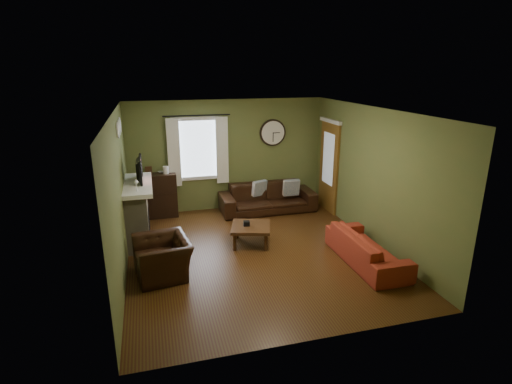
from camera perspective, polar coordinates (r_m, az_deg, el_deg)
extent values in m
cube|color=#3F230D|center=(7.51, 0.06, -8.62)|extent=(4.60, 5.20, 0.00)
cube|color=white|center=(6.78, 0.07, 11.53)|extent=(4.60, 5.20, 0.00)
cube|color=#5A6531|center=(6.83, -18.90, -0.54)|extent=(0.00, 5.20, 2.60)
cube|color=#5A6531|center=(7.93, 16.32, 2.13)|extent=(0.00, 5.20, 2.60)
cube|color=#5A6531|center=(9.49, -4.08, 5.23)|extent=(4.60, 0.00, 2.60)
cube|color=#5A6531|center=(4.73, 8.44, -7.71)|extent=(4.60, 0.00, 2.60)
cube|color=gray|center=(8.14, -16.58, -3.05)|extent=(0.40, 1.40, 1.10)
cube|color=black|center=(8.22, -15.10, -4.58)|extent=(0.04, 0.60, 0.55)
cube|color=white|center=(7.96, -16.72, 0.95)|extent=(0.58, 1.60, 0.08)
imported|color=black|center=(8.05, -16.70, 2.72)|extent=(0.08, 0.60, 0.35)
cube|color=#994C3F|center=(8.04, -16.16, 3.15)|extent=(0.02, 0.62, 0.36)
cylinder|color=white|center=(7.40, -19.15, 8.35)|extent=(0.28, 0.28, 0.03)
cylinder|color=white|center=(7.75, -19.00, 8.73)|extent=(0.28, 0.28, 0.03)
cylinder|color=white|center=(8.09, -18.87, 9.07)|extent=(0.28, 0.28, 0.03)
cylinder|color=black|center=(9.11, -8.46, 10.77)|extent=(0.03, 0.03, 1.50)
cube|color=white|center=(9.19, -11.65, 5.47)|extent=(0.28, 0.04, 1.55)
cube|color=white|center=(9.32, -4.86, 5.93)|extent=(0.28, 0.04, 1.55)
cube|color=brown|center=(9.55, 10.36, 3.53)|extent=(0.05, 0.90, 2.10)
imported|color=#3C2312|center=(9.40, -13.87, 2.51)|extent=(0.23, 0.26, 0.02)
imported|color=black|center=(9.49, 1.65, -0.82)|extent=(2.24, 0.87, 0.65)
cube|color=#8C949F|center=(9.55, 5.05, 0.63)|extent=(0.39, 0.13, 0.39)
cube|color=#8C949F|center=(9.47, 0.49, 0.56)|extent=(0.38, 0.22, 0.36)
imported|color=maroon|center=(7.31, 15.53, -7.71)|extent=(0.72, 1.85, 0.54)
imported|color=black|center=(6.80, -13.17, -9.07)|extent=(0.98, 1.08, 0.63)
cube|color=black|center=(7.69, -1.37, -4.72)|extent=(0.13, 0.13, 0.09)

